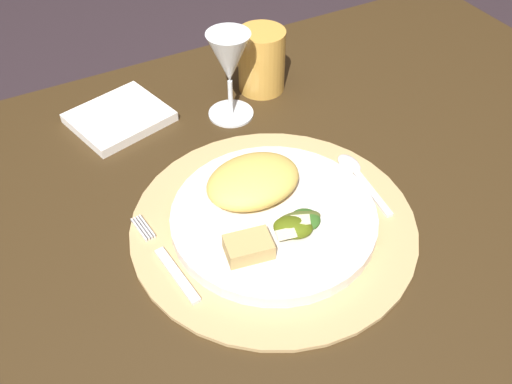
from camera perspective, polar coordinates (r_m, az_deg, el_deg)
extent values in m
cube|color=#372613|center=(0.83, 2.14, -0.33)|extent=(1.31, 0.83, 0.03)
cylinder|color=#342914|center=(1.54, 14.33, 4.74)|extent=(0.08, 0.08, 0.71)
cylinder|color=tan|center=(0.77, 1.76, -3.22)|extent=(0.38, 0.38, 0.01)
cylinder|color=silver|center=(0.76, 1.79, -2.58)|extent=(0.27, 0.27, 0.02)
ellipsoid|color=#E2BB55|center=(0.76, -0.29, 1.12)|extent=(0.14, 0.11, 0.04)
ellipsoid|color=#4B5B10|center=(0.72, 3.72, -3.56)|extent=(0.06, 0.06, 0.02)
ellipsoid|color=#2F5D1E|center=(0.73, 4.93, -2.76)|extent=(0.05, 0.05, 0.02)
ellipsoid|color=#4E5A24|center=(0.73, 4.30, -2.73)|extent=(0.06, 0.04, 0.02)
cube|color=beige|center=(0.70, 3.04, -4.21)|extent=(0.03, 0.02, 0.01)
cube|color=beige|center=(0.72, 4.49, -2.78)|extent=(0.03, 0.03, 0.01)
cube|color=tan|center=(0.70, -0.75, -5.53)|extent=(0.06, 0.05, 0.02)
cube|color=silver|center=(0.71, -7.92, -8.23)|extent=(0.02, 0.10, 0.00)
cube|color=silver|center=(0.77, -11.66, -3.75)|extent=(0.01, 0.04, 0.00)
cube|color=silver|center=(0.77, -11.40, -3.63)|extent=(0.01, 0.04, 0.00)
cube|color=silver|center=(0.77, -11.13, -3.50)|extent=(0.01, 0.04, 0.00)
cube|color=silver|center=(0.77, -10.86, -3.38)|extent=(0.01, 0.04, 0.00)
cube|color=silver|center=(0.82, 11.52, -0.04)|extent=(0.02, 0.10, 0.00)
ellipsoid|color=silver|center=(0.86, 9.31, 2.83)|extent=(0.03, 0.04, 0.01)
cube|color=white|center=(0.96, -13.53, 7.28)|extent=(0.17, 0.16, 0.02)
cylinder|color=silver|center=(0.95, -2.52, 7.87)|extent=(0.07, 0.07, 0.00)
cylinder|color=silver|center=(0.93, -2.58, 9.48)|extent=(0.01, 0.01, 0.06)
cone|color=silver|center=(0.90, -2.73, 13.26)|extent=(0.07, 0.07, 0.08)
cylinder|color=gold|center=(0.99, 0.56, 13.05)|extent=(0.08, 0.08, 0.11)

